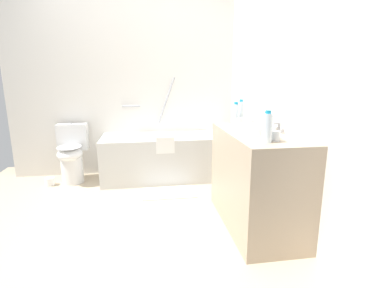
{
  "coord_description": "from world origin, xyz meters",
  "views": [
    {
      "loc": [
        0.17,
        -2.64,
        1.31
      ],
      "look_at": [
        0.64,
        0.3,
        0.62
      ],
      "focal_mm": 27.19,
      "sensor_mm": 36.0,
      "label": 1
    }
  ],
  "objects_px": {
    "toilet": "(72,154)",
    "drinking_glass_0": "(276,136)",
    "sink_faucet": "(278,128)",
    "water_bottle_0": "(241,113)",
    "water_bottle_1": "(266,126)",
    "water_bottle_3": "(236,115)",
    "drinking_glass_1": "(240,123)",
    "bathtub": "(169,155)",
    "bath_mat": "(169,193)",
    "water_bottle_2": "(267,128)",
    "drinking_glass_2": "(250,124)",
    "sink_basin": "(255,129)",
    "toilet_paper_roll": "(50,181)"
  },
  "relations": [
    {
      "from": "bathtub",
      "to": "sink_basin",
      "type": "height_order",
      "value": "bathtub"
    },
    {
      "from": "bath_mat",
      "to": "sink_faucet",
      "type": "bearing_deg",
      "value": -43.87
    },
    {
      "from": "drinking_glass_0",
      "to": "sink_faucet",
      "type": "bearing_deg",
      "value": 62.58
    },
    {
      "from": "water_bottle_1",
      "to": "water_bottle_3",
      "type": "xyz_separation_m",
      "value": [
        -0.04,
        0.64,
        0.01
      ]
    },
    {
      "from": "water_bottle_2",
      "to": "water_bottle_3",
      "type": "distance_m",
      "value": 0.74
    },
    {
      "from": "drinking_glass_0",
      "to": "toilet",
      "type": "bearing_deg",
      "value": 136.59
    },
    {
      "from": "sink_basin",
      "to": "drinking_glass_0",
      "type": "height_order",
      "value": "drinking_glass_0"
    },
    {
      "from": "sink_faucet",
      "to": "drinking_glass_1",
      "type": "height_order",
      "value": "drinking_glass_1"
    },
    {
      "from": "sink_basin",
      "to": "sink_faucet",
      "type": "bearing_deg",
      "value": 0.0
    },
    {
      "from": "water_bottle_3",
      "to": "bath_mat",
      "type": "relative_size",
      "value": 0.38
    },
    {
      "from": "water_bottle_1",
      "to": "bath_mat",
      "type": "bearing_deg",
      "value": 120.46
    },
    {
      "from": "sink_basin",
      "to": "drinking_glass_0",
      "type": "relative_size",
      "value": 4.58
    },
    {
      "from": "drinking_glass_2",
      "to": "toilet_paper_roll",
      "type": "xyz_separation_m",
      "value": [
        -2.15,
        1.11,
        -0.84
      ]
    },
    {
      "from": "sink_faucet",
      "to": "water_bottle_2",
      "type": "xyz_separation_m",
      "value": [
        -0.26,
        -0.37,
        0.07
      ]
    },
    {
      "from": "sink_faucet",
      "to": "water_bottle_0",
      "type": "relative_size",
      "value": 0.61
    },
    {
      "from": "bathtub",
      "to": "water_bottle_0",
      "type": "height_order",
      "value": "bathtub"
    },
    {
      "from": "toilet",
      "to": "drinking_glass_0",
      "type": "xyz_separation_m",
      "value": [
        1.88,
        -1.78,
        0.53
      ]
    },
    {
      "from": "sink_faucet",
      "to": "water_bottle_3",
      "type": "bearing_deg",
      "value": 125.23
    },
    {
      "from": "drinking_glass_1",
      "to": "toilet_paper_roll",
      "type": "height_order",
      "value": "drinking_glass_1"
    },
    {
      "from": "sink_basin",
      "to": "drinking_glass_0",
      "type": "xyz_separation_m",
      "value": [
        0.02,
        -0.34,
        0.01
      ]
    },
    {
      "from": "bathtub",
      "to": "drinking_glass_2",
      "type": "distance_m",
      "value": 1.47
    },
    {
      "from": "sink_basin",
      "to": "bath_mat",
      "type": "distance_m",
      "value": 1.4
    },
    {
      "from": "water_bottle_0",
      "to": "bathtub",
      "type": "bearing_deg",
      "value": 123.86
    },
    {
      "from": "sink_basin",
      "to": "toilet_paper_roll",
      "type": "bearing_deg",
      "value": 147.83
    },
    {
      "from": "sink_basin",
      "to": "water_bottle_2",
      "type": "height_order",
      "value": "water_bottle_2"
    },
    {
      "from": "drinking_glass_0",
      "to": "bathtub",
      "type": "bearing_deg",
      "value": 110.79
    },
    {
      "from": "sink_faucet",
      "to": "water_bottle_0",
      "type": "distance_m",
      "value": 0.48
    },
    {
      "from": "sink_faucet",
      "to": "drinking_glass_0",
      "type": "bearing_deg",
      "value": -117.42
    },
    {
      "from": "sink_faucet",
      "to": "drinking_glass_0",
      "type": "relative_size",
      "value": 2.02
    },
    {
      "from": "drinking_glass_1",
      "to": "toilet_paper_roll",
      "type": "distance_m",
      "value": 2.48
    },
    {
      "from": "water_bottle_2",
      "to": "water_bottle_0",
      "type": "bearing_deg",
      "value": 85.04
    },
    {
      "from": "water_bottle_1",
      "to": "water_bottle_2",
      "type": "bearing_deg",
      "value": -107.94
    },
    {
      "from": "toilet_paper_roll",
      "to": "water_bottle_0",
      "type": "bearing_deg",
      "value": -22.96
    },
    {
      "from": "water_bottle_0",
      "to": "drinking_glass_2",
      "type": "bearing_deg",
      "value": -83.2
    },
    {
      "from": "drinking_glass_0",
      "to": "drinking_glass_1",
      "type": "distance_m",
      "value": 0.63
    },
    {
      "from": "water_bottle_2",
      "to": "drinking_glass_2",
      "type": "xyz_separation_m",
      "value": [
        0.09,
        0.6,
        -0.07
      ]
    },
    {
      "from": "bath_mat",
      "to": "sink_basin",
      "type": "bearing_deg",
      "value": -51.22
    },
    {
      "from": "water_bottle_2",
      "to": "drinking_glass_2",
      "type": "distance_m",
      "value": 0.61
    },
    {
      "from": "toilet",
      "to": "bath_mat",
      "type": "height_order",
      "value": "toilet"
    },
    {
      "from": "bathtub",
      "to": "water_bottle_2",
      "type": "bearing_deg",
      "value": -71.95
    },
    {
      "from": "water_bottle_0",
      "to": "toilet_paper_roll",
      "type": "relative_size",
      "value": 2.26
    },
    {
      "from": "bathtub",
      "to": "water_bottle_1",
      "type": "height_order",
      "value": "bathtub"
    },
    {
      "from": "water_bottle_1",
      "to": "bath_mat",
      "type": "relative_size",
      "value": 0.35
    },
    {
      "from": "drinking_glass_2",
      "to": "sink_faucet",
      "type": "bearing_deg",
      "value": -53.83
    },
    {
      "from": "sink_basin",
      "to": "water_bottle_2",
      "type": "relative_size",
      "value": 1.5
    },
    {
      "from": "toilet",
      "to": "drinking_glass_2",
      "type": "height_order",
      "value": "drinking_glass_2"
    },
    {
      "from": "sink_faucet",
      "to": "sink_basin",
      "type": "bearing_deg",
      "value": -180.0
    },
    {
      "from": "toilet",
      "to": "sink_basin",
      "type": "relative_size",
      "value": 2.14
    },
    {
      "from": "water_bottle_1",
      "to": "drinking_glass_1",
      "type": "relative_size",
      "value": 2.4
    },
    {
      "from": "water_bottle_1",
      "to": "water_bottle_2",
      "type": "xyz_separation_m",
      "value": [
        -0.03,
        -0.11,
        0.01
      ]
    }
  ]
}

